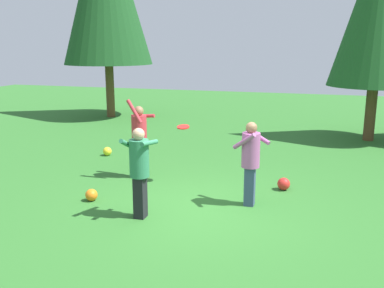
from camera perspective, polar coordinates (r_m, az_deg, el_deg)
The scene contains 9 objects.
ground_plane at distance 8.17m, azimuth 1.00°, elevation -8.53°, with size 40.00×40.00×0.00m, color #2D6B28.
person_thrower at distance 9.82m, azimuth -6.94°, elevation 1.11°, with size 0.58×0.52×1.83m.
person_catcher at distance 8.14m, azimuth 7.72°, elevation -1.69°, with size 0.70×0.68×1.61m.
person_bystander at distance 7.54m, azimuth -6.94°, elevation -2.83°, with size 0.51×0.58×1.61m.
frisbee at distance 9.31m, azimuth -1.17°, elevation 2.26°, with size 0.28×0.28×0.07m.
ball_yellow at distance 12.11m, azimuth -11.08°, elevation -0.95°, with size 0.24×0.24×0.24m, color yellow.
ball_orange at distance 8.75m, azimuth -13.09°, elevation -6.55°, with size 0.24×0.24×0.24m, color orange.
ball_red at distance 9.33m, azimuth 11.97°, elevation -5.15°, with size 0.26×0.26×0.26m, color red.
tree_right at distance 14.65m, azimuth 23.60°, elevation 16.74°, with size 2.82×2.82×6.73m.
Camera 1 is at (2.06, -7.31, 3.01)m, focal length 40.54 mm.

